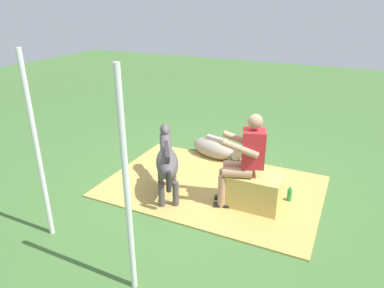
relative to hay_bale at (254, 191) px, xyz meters
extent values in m
plane|color=#426B33|center=(0.98, -0.25, -0.25)|extent=(24.00, 24.00, 0.00)
cube|color=tan|center=(0.74, -0.28, -0.24)|extent=(3.31, 2.24, 0.02)
cube|color=tan|center=(0.00, 0.00, 0.00)|extent=(0.75, 0.45, 0.51)
cylinder|color=tan|center=(0.21, 0.16, 0.32)|extent=(0.42, 0.26, 0.14)
cylinder|color=tan|center=(0.40, 0.22, 0.00)|extent=(0.11, 0.11, 0.51)
cube|color=black|center=(0.40, 0.22, -0.22)|extent=(0.24, 0.16, 0.06)
cylinder|color=tan|center=(0.27, -0.03, 0.32)|extent=(0.42, 0.26, 0.14)
cylinder|color=tan|center=(0.46, 0.03, 0.00)|extent=(0.11, 0.11, 0.51)
cube|color=black|center=(0.46, 0.03, -0.22)|extent=(0.24, 0.16, 0.06)
cube|color=red|center=(0.05, 0.00, 0.65)|extent=(0.37, 0.36, 0.52)
cylinder|color=tan|center=(0.17, 0.21, 0.70)|extent=(0.50, 0.24, 0.26)
cylinder|color=tan|center=(0.27, -0.10, 0.70)|extent=(0.50, 0.24, 0.26)
sphere|color=tan|center=(0.05, 0.00, 1.03)|extent=(0.20, 0.20, 0.20)
ellipsoid|color=#4C4747|center=(1.23, 0.28, 0.31)|extent=(0.71, 0.88, 0.34)
cylinder|color=#4C4747|center=(1.46, 0.09, -0.06)|extent=(0.09, 0.09, 0.39)
cylinder|color=#4C4747|center=(1.29, -0.01, -0.06)|extent=(0.09, 0.09, 0.39)
cylinder|color=#4C4747|center=(1.17, 0.57, -0.06)|extent=(0.09, 0.09, 0.39)
cylinder|color=#4C4747|center=(1.00, 0.46, -0.06)|extent=(0.09, 0.09, 0.39)
cylinder|color=#4C4747|center=(1.49, -0.15, 0.41)|extent=(0.34, 0.41, 0.33)
ellipsoid|color=#4C4747|center=(1.59, -0.30, 0.57)|extent=(0.30, 0.36, 0.20)
cube|color=#2A2727|center=(1.23, 0.28, 0.50)|extent=(0.36, 0.54, 0.08)
cylinder|color=#2A2727|center=(0.99, 0.68, 0.26)|extent=(0.07, 0.07, 0.30)
ellipsoid|color=gray|center=(1.16, -1.33, -0.07)|extent=(0.95, 0.61, 0.36)
cube|color=gray|center=(0.64, -1.19, -0.20)|extent=(0.33, 0.30, 0.10)
cylinder|color=gray|center=(0.62, -1.19, -0.01)|extent=(0.32, 0.25, 0.30)
ellipsoid|color=gray|center=(0.45, -1.14, 0.07)|extent=(0.33, 0.23, 0.20)
cube|color=#B5A999|center=(1.09, -1.31, 0.13)|extent=(0.45, 0.19, 0.08)
cylinder|color=#268C3F|center=(-0.44, -0.36, -0.15)|extent=(0.07, 0.07, 0.20)
cone|color=#268C3F|center=(-0.44, -0.36, -0.02)|extent=(0.06, 0.06, 0.06)
cylinder|color=silver|center=(0.68, 1.99, 0.90)|extent=(0.06, 0.06, 2.31)
cylinder|color=silver|center=(2.14, 1.69, 0.90)|extent=(0.06, 0.06, 2.31)
camera|label=1|loc=(-1.06, 4.27, 2.52)|focal=32.85mm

